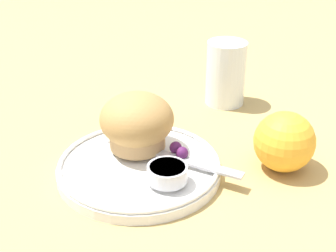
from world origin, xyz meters
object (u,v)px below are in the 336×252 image
(butter_knife, at_px, (172,157))
(juice_glass, at_px, (226,73))
(muffin, at_px, (137,123))
(orange_fruit, at_px, (284,142))

(butter_knife, bearing_deg, juice_glass, 94.69)
(muffin, distance_m, butter_knife, 0.07)
(muffin, relative_size, orange_fruit, 1.23)
(orange_fruit, relative_size, juice_glass, 0.75)
(orange_fruit, distance_m, juice_glass, 0.22)
(butter_knife, bearing_deg, muffin, 174.12)
(juice_glass, bearing_deg, butter_knife, -54.03)
(juice_glass, bearing_deg, orange_fruit, -16.02)
(orange_fruit, height_order, juice_glass, juice_glass)
(butter_knife, xyz_separation_m, juice_glass, (-0.14, 0.19, 0.03))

